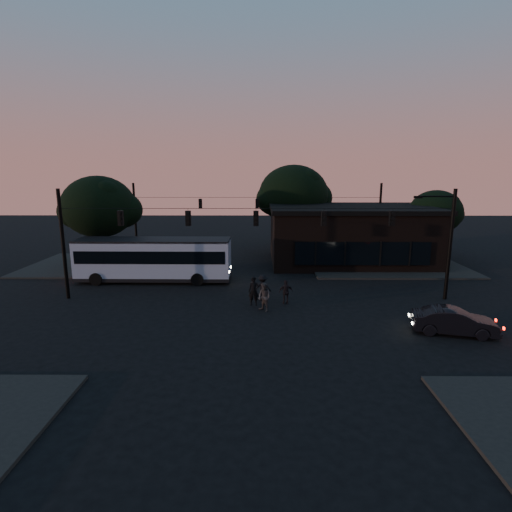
{
  "coord_description": "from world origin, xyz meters",
  "views": [
    {
      "loc": [
        0.19,
        -22.36,
        8.45
      ],
      "look_at": [
        0.0,
        4.0,
        3.0
      ],
      "focal_mm": 28.0,
      "sensor_mm": 36.0,
      "label": 1
    }
  ],
  "objects_px": {
    "bus": "(154,258)",
    "pedestrian_b": "(264,297)",
    "building": "(350,234)",
    "car": "(454,321)",
    "pedestrian_d": "(263,288)",
    "pedestrian_c": "(286,292)",
    "pedestrian_a": "(254,291)"
  },
  "relations": [
    {
      "from": "car",
      "to": "pedestrian_d",
      "type": "height_order",
      "value": "pedestrian_d"
    },
    {
      "from": "building",
      "to": "bus",
      "type": "height_order",
      "value": "building"
    },
    {
      "from": "bus",
      "to": "car",
      "type": "relative_size",
      "value": 2.84
    },
    {
      "from": "bus",
      "to": "car",
      "type": "bearing_deg",
      "value": -29.2
    },
    {
      "from": "car",
      "to": "pedestrian_b",
      "type": "bearing_deg",
      "value": 83.84
    },
    {
      "from": "bus",
      "to": "pedestrian_c",
      "type": "distance_m",
      "value": 11.65
    },
    {
      "from": "bus",
      "to": "pedestrian_b",
      "type": "xyz_separation_m",
      "value": [
        8.66,
        -7.09,
        -1.01
      ]
    },
    {
      "from": "bus",
      "to": "pedestrian_d",
      "type": "relative_size",
      "value": 6.81
    },
    {
      "from": "pedestrian_a",
      "to": "pedestrian_c",
      "type": "xyz_separation_m",
      "value": [
        2.12,
        0.31,
        -0.14
      ]
    },
    {
      "from": "pedestrian_a",
      "to": "building",
      "type": "bearing_deg",
      "value": 59.75
    },
    {
      "from": "pedestrian_b",
      "to": "pedestrian_d",
      "type": "height_order",
      "value": "pedestrian_b"
    },
    {
      "from": "bus",
      "to": "pedestrian_b",
      "type": "bearing_deg",
      "value": -38.94
    },
    {
      "from": "pedestrian_d",
      "to": "car",
      "type": "bearing_deg",
      "value": 149.55
    },
    {
      "from": "bus",
      "to": "pedestrian_c",
      "type": "xyz_separation_m",
      "value": [
        10.12,
        -5.67,
        -1.1
      ]
    },
    {
      "from": "pedestrian_b",
      "to": "pedestrian_d",
      "type": "distance_m",
      "value": 2.18
    },
    {
      "from": "bus",
      "to": "pedestrian_b",
      "type": "distance_m",
      "value": 11.24
    },
    {
      "from": "pedestrian_a",
      "to": "pedestrian_b",
      "type": "xyz_separation_m",
      "value": [
        0.66,
        -1.11,
        -0.06
      ]
    },
    {
      "from": "pedestrian_c",
      "to": "building",
      "type": "bearing_deg",
      "value": -123.83
    },
    {
      "from": "building",
      "to": "pedestrian_c",
      "type": "bearing_deg",
      "value": -118.17
    },
    {
      "from": "car",
      "to": "pedestrian_b",
      "type": "xyz_separation_m",
      "value": [
        -10.12,
        3.57,
        0.2
      ]
    },
    {
      "from": "pedestrian_a",
      "to": "pedestrian_c",
      "type": "height_order",
      "value": "pedestrian_a"
    },
    {
      "from": "building",
      "to": "car",
      "type": "xyz_separation_m",
      "value": [
        1.65,
        -18.09,
        -2.0
      ]
    },
    {
      "from": "car",
      "to": "pedestrian_a",
      "type": "relative_size",
      "value": 2.23
    },
    {
      "from": "pedestrian_a",
      "to": "pedestrian_c",
      "type": "bearing_deg",
      "value": 12.44
    },
    {
      "from": "pedestrian_c",
      "to": "pedestrian_d",
      "type": "distance_m",
      "value": 1.71
    },
    {
      "from": "building",
      "to": "car",
      "type": "relative_size",
      "value": 3.59
    },
    {
      "from": "pedestrian_b",
      "to": "pedestrian_c",
      "type": "height_order",
      "value": "pedestrian_b"
    },
    {
      "from": "bus",
      "to": "pedestrian_c",
      "type": "relative_size",
      "value": 7.43
    },
    {
      "from": "bus",
      "to": "building",
      "type": "bearing_deg",
      "value": 23.83
    },
    {
      "from": "pedestrian_c",
      "to": "bus",
      "type": "bearing_deg",
      "value": -34.93
    },
    {
      "from": "bus",
      "to": "pedestrian_d",
      "type": "height_order",
      "value": "bus"
    },
    {
      "from": "building",
      "to": "pedestrian_d",
      "type": "xyz_separation_m",
      "value": [
        -8.55,
        -12.34,
        -1.82
      ]
    }
  ]
}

